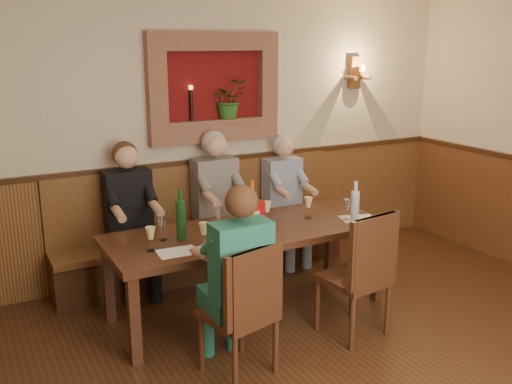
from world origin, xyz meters
TOP-DOWN VIEW (x-y plane):
  - room_shell at (0.00, 0.00)m, footprint 6.04×6.04m
  - wainscoting at (0.00, -0.00)m, footprint 6.02×6.02m
  - wall_niche at (0.24, 2.94)m, footprint 1.36×0.30m
  - wall_sconce at (1.90, 2.93)m, footprint 0.25×0.20m
  - dining_table at (0.00, 1.85)m, footprint 2.40×0.90m
  - bench at (0.00, 2.79)m, footprint 3.00×0.45m
  - chair_near_left at (-0.50, 1.01)m, footprint 0.53×0.53m
  - chair_near_right at (0.56, 1.09)m, footprint 0.52×0.52m
  - person_bench_left at (-0.77, 2.69)m, footprint 0.42×0.51m
  - person_bench_mid at (0.11, 2.69)m, footprint 0.43×0.53m
  - person_bench_right at (0.88, 2.69)m, footprint 0.39×0.48m
  - person_chair_front at (-0.51, 1.07)m, footprint 0.40×0.50m
  - spittoon_bucket at (0.03, 1.83)m, footprint 0.26×0.26m
  - wine_bottle_green_a at (0.07, 1.92)m, footprint 0.07×0.07m
  - wine_bottle_green_b at (-0.59, 1.87)m, footprint 0.08×0.08m
  - water_bottle at (0.86, 1.52)m, footprint 0.10×0.10m
  - tasting_sheet_a at (-0.72, 1.62)m, footprint 0.31×0.23m
  - tasting_sheet_b at (-0.02, 1.80)m, footprint 0.36×0.32m
  - tasting_sheet_c at (1.00, 1.65)m, footprint 0.36×0.30m
  - tasting_sheet_d at (-0.47, 1.57)m, footprint 0.35×0.30m
  - wine_glass_0 at (0.88, 1.66)m, footprint 0.08×0.08m
  - wine_glass_1 at (-0.89, 1.73)m, footprint 0.08×0.08m
  - wine_glass_2 at (-0.22, 1.97)m, footprint 0.08×0.08m
  - wine_glass_3 at (0.23, 1.94)m, footprint 0.08×0.08m
  - wine_glass_4 at (-0.73, 1.93)m, footprint 0.08×0.08m
  - wine_glass_5 at (-0.49, 1.64)m, footprint 0.08×0.08m
  - wine_glass_6 at (-0.26, 1.52)m, footprint 0.08×0.08m
  - wine_glass_7 at (0.01, 1.74)m, footprint 0.08×0.08m
  - wine_glass_8 at (0.62, 1.88)m, footprint 0.08×0.08m

SIDE VIEW (x-z plane):
  - chair_near_left at x=-0.50m, z-range -0.21..0.78m
  - chair_near_right at x=0.56m, z-range -0.22..0.82m
  - bench at x=0.00m, z-range -0.23..0.88m
  - person_bench_right at x=0.88m, z-range -0.12..1.24m
  - person_chair_front at x=-0.51m, z-range -0.12..1.27m
  - wainscoting at x=0.00m, z-range 0.01..1.16m
  - person_bench_left at x=-0.77m, z-range -0.12..1.30m
  - person_bench_mid at x=0.11m, z-range -0.12..1.33m
  - dining_table at x=0.00m, z-range 0.30..1.05m
  - tasting_sheet_a at x=-0.72m, z-range 0.75..0.75m
  - tasting_sheet_b at x=-0.02m, z-range 0.75..0.75m
  - tasting_sheet_c at x=1.00m, z-range 0.75..0.75m
  - tasting_sheet_d at x=-0.47m, z-range 0.75..0.75m
  - wine_glass_0 at x=0.88m, z-range 0.75..0.94m
  - wine_glass_1 at x=-0.89m, z-range 0.75..0.94m
  - wine_glass_2 at x=-0.22m, z-range 0.75..0.94m
  - wine_glass_3 at x=0.23m, z-range 0.75..0.94m
  - wine_glass_4 at x=-0.73m, z-range 0.75..0.94m
  - wine_glass_5 at x=-0.49m, z-range 0.75..0.94m
  - wine_glass_6 at x=-0.26m, z-range 0.75..0.94m
  - wine_glass_7 at x=0.01m, z-range 0.75..0.94m
  - wine_glass_8 at x=0.62m, z-range 0.75..0.94m
  - spittoon_bucket at x=0.03m, z-range 0.75..0.99m
  - water_bottle at x=0.86m, z-range 0.71..1.10m
  - wine_bottle_green_a at x=0.07m, z-range 0.71..1.11m
  - wine_bottle_green_b at x=-0.59m, z-range 0.71..1.13m
  - wall_niche at x=0.24m, z-range 1.28..2.34m
  - room_shell at x=0.00m, z-range 0.48..3.30m
  - wall_sconce at x=1.90m, z-range 1.77..2.12m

